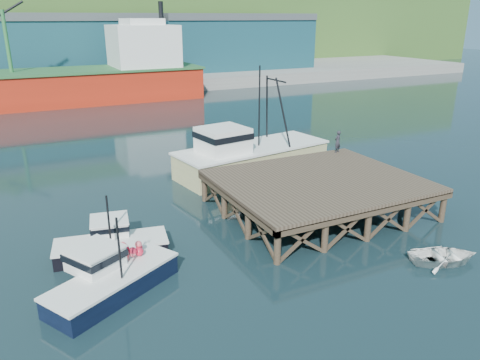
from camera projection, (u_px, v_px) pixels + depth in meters
ground at (239, 227)px, 27.30m from camera, size 300.00×300.00×0.00m
wharf at (320, 183)px, 28.81m from camera, size 12.00×10.00×2.62m
far_quay at (71, 78)px, 86.13m from camera, size 160.00×40.00×2.00m
warehouse_mid at (71, 48)px, 80.09m from camera, size 28.00×16.00×9.00m
warehouse_right at (229, 44)px, 92.70m from camera, size 30.00×16.00×9.00m
cargo_ship at (26, 82)px, 63.21m from camera, size 55.50×10.00×13.75m
hillside at (48, 20)px, 108.18m from camera, size 220.00×50.00×22.00m
boat_navy at (109, 277)px, 20.61m from camera, size 6.42×4.94×3.83m
boat_black at (111, 242)px, 24.10m from camera, size 5.93×4.92×3.49m
trawler at (249, 152)px, 36.28m from camera, size 12.79×6.21×8.21m
dinghy at (444, 256)px, 23.24m from camera, size 4.05×3.47×0.71m
dockworker at (338, 142)px, 34.38m from camera, size 0.68×0.54×1.61m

